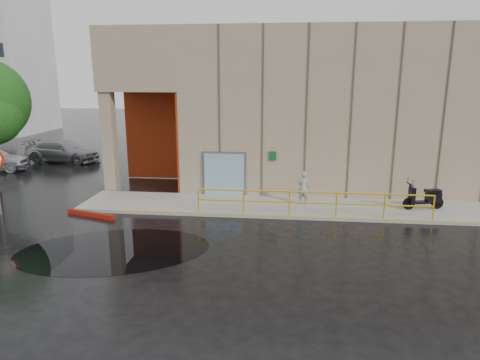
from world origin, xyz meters
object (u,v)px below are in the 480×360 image
object	(u,v)px
red_curb	(91,214)
car_c	(63,151)
person	(303,188)
scooter	(425,191)

from	to	relation	value
red_curb	car_c	distance (m)	13.16
person	red_curb	bearing A→B (deg)	14.39
car_c	scooter	bearing A→B (deg)	-109.70
red_curb	car_c	bearing A→B (deg)	122.61
car_c	person	bearing A→B (deg)	-115.50
scooter	car_c	distance (m)	23.00
person	car_c	xyz separation A→B (m)	(-16.00, 8.83, -0.17)
scooter	red_curb	world-z (taller)	scooter
red_curb	person	bearing A→B (deg)	14.11
person	red_curb	xyz separation A→B (m)	(-8.92, -2.24, -0.81)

